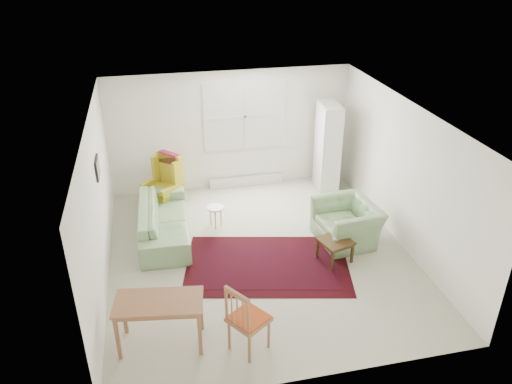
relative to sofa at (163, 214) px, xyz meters
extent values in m
cube|color=#BDBAA2|center=(1.55, -0.98, -0.43)|extent=(5.00, 5.50, 0.01)
cube|color=white|center=(1.55, -0.98, 2.07)|extent=(5.00, 5.50, 0.01)
cube|color=white|center=(1.55, 1.77, 0.82)|extent=(5.00, 0.04, 2.50)
cube|color=white|center=(1.55, -3.73, 0.82)|extent=(5.00, 0.04, 2.50)
cube|color=white|center=(-0.95, -0.98, 0.82)|extent=(0.04, 5.50, 2.50)
cube|color=white|center=(4.05, -0.98, 0.82)|extent=(0.04, 5.50, 2.50)
cube|color=white|center=(1.85, 1.75, 1.12)|extent=(1.72, 0.06, 1.42)
cube|color=white|center=(1.85, 1.75, 1.12)|extent=(1.60, 0.02, 1.30)
cube|color=silver|center=(1.85, 1.69, -0.34)|extent=(1.60, 0.12, 0.18)
cube|color=black|center=(-0.93, -0.48, 1.22)|extent=(0.03, 0.42, 0.32)
cube|color=tan|center=(-0.92, -0.48, 1.22)|extent=(0.01, 0.34, 0.24)
imported|color=#799D69|center=(0.00, 0.00, 0.00)|extent=(0.91, 2.18, 0.87)
imported|color=#799D69|center=(3.14, -0.86, -0.01)|extent=(1.07, 1.19, 0.85)
camera|label=1|loc=(-0.04, -7.88, 4.44)|focal=35.00mm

